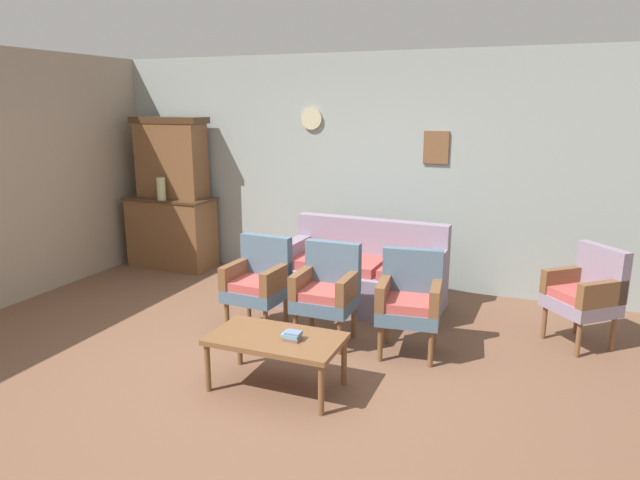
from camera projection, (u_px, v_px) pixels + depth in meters
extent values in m
plane|color=brown|center=(259.00, 368.00, 4.61)|extent=(7.68, 7.68, 0.00)
cube|color=#939E99|center=(360.00, 170.00, 6.67)|extent=(6.40, 0.06, 2.70)
cube|color=brown|center=(436.00, 147.00, 6.23)|extent=(0.28, 0.02, 0.36)
cylinder|color=beige|center=(312.00, 119.00, 6.69)|extent=(0.26, 0.03, 0.26)
cube|color=brown|center=(172.00, 233.00, 7.43)|extent=(1.10, 0.52, 0.90)
cube|color=#462D1B|center=(170.00, 199.00, 7.32)|extent=(1.16, 0.55, 0.03)
cube|color=brown|center=(171.00, 161.00, 7.27)|extent=(0.90, 0.36, 0.95)
cube|color=#462D1B|center=(169.00, 120.00, 7.15)|extent=(0.99, 0.38, 0.08)
cylinder|color=#BAC38B|center=(161.00, 189.00, 7.11)|extent=(0.11, 0.11, 0.29)
cube|color=gray|center=(361.00, 288.00, 5.98)|extent=(1.74, 0.86, 0.42)
cube|color=gray|center=(371.00, 240.00, 6.16)|extent=(1.72, 0.22, 0.48)
cube|color=gray|center=(434.00, 266.00, 5.60)|extent=(0.19, 0.81, 0.24)
cube|color=gray|center=(295.00, 250.00, 6.21)|extent=(0.19, 0.81, 0.24)
cube|color=#B74C47|center=(405.00, 271.00, 5.69)|extent=(0.46, 0.58, 0.10)
cube|color=#B74C47|center=(360.00, 265.00, 5.88)|extent=(0.46, 0.58, 0.10)
cube|color=#B74C47|center=(317.00, 260.00, 6.08)|extent=(0.46, 0.58, 0.10)
cube|color=slate|center=(256.00, 293.00, 5.29)|extent=(0.55, 0.51, 0.12)
cube|color=#B74C47|center=(255.00, 285.00, 5.25)|extent=(0.47, 0.43, 0.10)
cube|color=slate|center=(266.00, 259.00, 5.39)|extent=(0.53, 0.13, 0.46)
cube|color=brown|center=(276.00, 279.00, 5.16)|extent=(0.11, 0.48, 0.22)
cube|color=brown|center=(236.00, 273.00, 5.34)|extent=(0.11, 0.48, 0.22)
cylinder|color=brown|center=(266.00, 326.00, 5.09)|extent=(0.04, 0.04, 0.32)
cylinder|color=brown|center=(227.00, 318.00, 5.26)|extent=(0.04, 0.04, 0.32)
cylinder|color=brown|center=(286.00, 312.00, 5.42)|extent=(0.04, 0.04, 0.32)
cylinder|color=brown|center=(249.00, 305.00, 5.59)|extent=(0.04, 0.04, 0.32)
cube|color=slate|center=(325.00, 303.00, 5.04)|extent=(0.52, 0.48, 0.12)
cube|color=#B74C47|center=(324.00, 294.00, 5.00)|extent=(0.44, 0.41, 0.10)
cube|color=slate|center=(333.00, 266.00, 5.15)|extent=(0.52, 0.10, 0.46)
cube|color=brown|center=(348.00, 288.00, 4.92)|extent=(0.08, 0.48, 0.22)
cube|color=brown|center=(303.00, 282.00, 5.08)|extent=(0.08, 0.48, 0.22)
cylinder|color=brown|center=(340.00, 337.00, 4.84)|extent=(0.04, 0.04, 0.32)
cylinder|color=brown|center=(295.00, 330.00, 4.99)|extent=(0.04, 0.04, 0.32)
cylinder|color=brown|center=(354.00, 321.00, 5.19)|extent=(0.04, 0.04, 0.32)
cylinder|color=brown|center=(312.00, 315.00, 5.34)|extent=(0.04, 0.04, 0.32)
cube|color=slate|center=(409.00, 313.00, 4.78)|extent=(0.57, 0.54, 0.12)
cube|color=#B74C47|center=(409.00, 304.00, 4.74)|extent=(0.49, 0.46, 0.10)
cube|color=slate|center=(412.00, 274.00, 4.90)|extent=(0.53, 0.16, 0.46)
cube|color=brown|center=(436.00, 297.00, 4.69)|extent=(0.14, 0.49, 0.22)
cube|color=brown|center=(384.00, 292.00, 4.80)|extent=(0.14, 0.49, 0.22)
cylinder|color=brown|center=(431.00, 349.00, 4.61)|extent=(0.04, 0.04, 0.32)
cylinder|color=brown|center=(380.00, 343.00, 4.71)|extent=(0.04, 0.04, 0.32)
cylinder|color=brown|center=(434.00, 331.00, 4.96)|extent=(0.04, 0.04, 0.32)
cylinder|color=brown|center=(387.00, 326.00, 5.07)|extent=(0.04, 0.04, 0.32)
cube|color=gray|center=(580.00, 305.00, 4.99)|extent=(0.70, 0.71, 0.12)
cube|color=#B74C47|center=(580.00, 295.00, 4.96)|extent=(0.60, 0.60, 0.10)
cube|color=gray|center=(602.00, 271.00, 4.98)|extent=(0.42, 0.46, 0.46)
cube|color=brown|center=(602.00, 294.00, 4.74)|extent=(0.41, 0.38, 0.22)
cube|color=brown|center=(564.00, 279.00, 5.15)|extent=(0.41, 0.38, 0.22)
cylinder|color=brown|center=(578.00, 340.00, 4.78)|extent=(0.04, 0.04, 0.32)
cylinder|color=brown|center=(544.00, 322.00, 5.17)|extent=(0.04, 0.04, 0.32)
cylinder|color=brown|center=(613.00, 334.00, 4.91)|extent=(0.04, 0.04, 0.32)
cylinder|color=brown|center=(577.00, 317.00, 5.29)|extent=(0.04, 0.04, 0.32)
cube|color=brown|center=(276.00, 339.00, 4.21)|extent=(1.00, 0.56, 0.04)
cylinder|color=brown|center=(240.00, 343.00, 4.64)|extent=(0.04, 0.04, 0.38)
cylinder|color=brown|center=(344.00, 361.00, 4.31)|extent=(0.04, 0.04, 0.38)
cylinder|color=brown|center=(208.00, 368.00, 4.21)|extent=(0.04, 0.04, 0.38)
cylinder|color=brown|center=(321.00, 390.00, 3.88)|extent=(0.04, 0.04, 0.38)
cube|color=slate|center=(293.00, 339.00, 4.13)|extent=(0.11, 0.09, 0.03)
cube|color=#639CAE|center=(292.00, 334.00, 4.15)|extent=(0.13, 0.11, 0.02)
cube|color=#647BA2|center=(293.00, 333.00, 4.14)|extent=(0.12, 0.09, 0.02)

